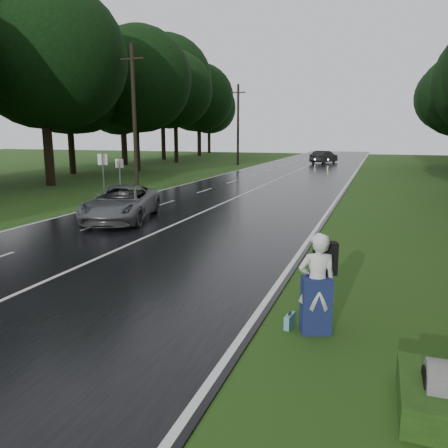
% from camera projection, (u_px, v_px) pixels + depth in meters
% --- Properties ---
extents(ground, '(160.00, 160.00, 0.00)m').
position_uv_depth(ground, '(8.00, 299.00, 10.45)').
color(ground, '#244514').
rests_on(ground, ground).
extents(road, '(12.00, 140.00, 0.04)m').
position_uv_depth(road, '(247.00, 193.00, 28.94)').
color(road, black).
rests_on(road, ground).
extents(lane_center, '(0.12, 140.00, 0.01)m').
position_uv_depth(lane_center, '(247.00, 192.00, 28.93)').
color(lane_center, silver).
rests_on(lane_center, road).
extents(grey_car, '(3.92, 5.96, 1.52)m').
position_uv_depth(grey_car, '(121.00, 203.00, 19.67)').
color(grey_car, '#54575A').
rests_on(grey_car, road).
extents(far_car, '(3.18, 5.12, 1.59)m').
position_uv_depth(far_car, '(324.00, 157.00, 56.95)').
color(far_car, black).
rests_on(far_car, road).
extents(hitchhiker, '(0.85, 0.82, 2.01)m').
position_uv_depth(hitchhiker, '(317.00, 287.00, 8.56)').
color(hitchhiker, silver).
rests_on(hitchhiker, ground).
extents(suitcase, '(0.16, 0.40, 0.28)m').
position_uv_depth(suitcase, '(289.00, 321.00, 8.93)').
color(suitcase, '#5595A5').
rests_on(suitcase, ground).
extents(utility_pole_mid, '(1.80, 0.28, 9.85)m').
position_uv_depth(utility_pole_mid, '(137.00, 187.00, 32.22)').
color(utility_pole_mid, black).
rests_on(utility_pole_mid, ground).
extents(utility_pole_far, '(1.80, 0.28, 9.55)m').
position_uv_depth(utility_pole_far, '(238.00, 165.00, 54.62)').
color(utility_pole_far, black).
rests_on(utility_pole_far, ground).
extents(road_sign_a, '(0.64, 0.10, 2.65)m').
position_uv_depth(road_sign_a, '(105.00, 199.00, 26.26)').
color(road_sign_a, white).
rests_on(road_sign_a, ground).
extents(road_sign_b, '(0.55, 0.10, 2.27)m').
position_uv_depth(road_sign_b, '(121.00, 195.00, 27.89)').
color(road_sign_b, white).
rests_on(road_sign_b, ground).
extents(tree_left_d, '(10.28, 10.28, 16.06)m').
position_uv_depth(tree_left_d, '(51.00, 185.00, 33.22)').
color(tree_left_d, black).
rests_on(tree_left_d, ground).
extents(tree_left_e, '(9.86, 9.86, 15.41)m').
position_uv_depth(tree_left_e, '(138.00, 171.00, 45.76)').
color(tree_left_e, black).
rests_on(tree_left_e, ground).
extents(tree_left_f, '(10.86, 10.86, 16.97)m').
position_uv_depth(tree_left_f, '(177.00, 163.00, 58.96)').
color(tree_left_f, black).
rests_on(tree_left_f, ground).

